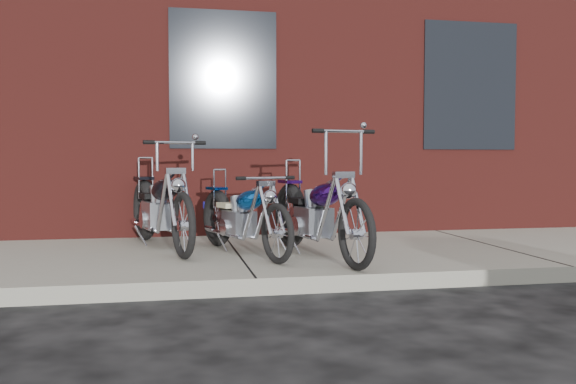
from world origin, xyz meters
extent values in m
plane|color=black|center=(0.00, 0.00, 0.00)|extent=(120.00, 120.00, 0.00)
cube|color=gray|center=(0.00, 1.50, 0.07)|extent=(22.00, 3.00, 0.15)
cube|color=#5C1D18|center=(0.00, 8.00, 4.00)|extent=(22.00, 10.00, 8.00)
torus|color=black|center=(0.68, 1.62, 0.52)|extent=(0.27, 0.75, 0.73)
torus|color=black|center=(0.97, 0.05, 0.48)|extent=(0.19, 0.66, 0.66)
cube|color=gray|center=(0.80, 0.98, 0.51)|extent=(0.35, 0.45, 0.31)
ellipsoid|color=#300C5B|center=(0.85, 0.70, 0.80)|extent=(0.36, 0.60, 0.31)
cube|color=black|center=(0.75, 1.24, 0.71)|extent=(0.29, 0.32, 0.06)
cylinder|color=silver|center=(0.94, 0.18, 0.75)|extent=(0.09, 0.30, 0.55)
cylinder|color=silver|center=(0.92, 0.30, 1.42)|extent=(0.56, 0.13, 0.03)
cylinder|color=silver|center=(0.69, 1.54, 0.90)|extent=(0.03, 0.03, 0.49)
cylinder|color=silver|center=(0.88, 1.22, 0.37)|extent=(0.21, 0.91, 0.05)
torus|color=black|center=(-0.12, 1.89, 0.48)|extent=(0.33, 0.66, 0.65)
torus|color=black|center=(0.34, 0.55, 0.45)|extent=(0.25, 0.58, 0.59)
cube|color=gray|center=(0.07, 1.34, 0.47)|extent=(0.36, 0.43, 0.27)
ellipsoid|color=#0E52AF|center=(0.15, 1.10, 0.73)|extent=(0.39, 0.55, 0.28)
cube|color=beige|center=(-0.01, 1.57, 0.65)|extent=(0.29, 0.31, 0.05)
cylinder|color=silver|center=(0.31, 0.65, 0.68)|extent=(0.12, 0.26, 0.49)
cylinder|color=silver|center=(0.27, 0.76, 0.98)|extent=(0.48, 0.19, 0.03)
cylinder|color=silver|center=(-0.10, 1.83, 0.82)|extent=(0.03, 0.03, 0.44)
cylinder|color=silver|center=(0.11, 1.57, 0.35)|extent=(0.31, 0.79, 0.04)
torus|color=black|center=(-0.97, 2.58, 0.53)|extent=(0.34, 0.77, 0.75)
torus|color=black|center=(-0.54, 0.99, 0.49)|extent=(0.25, 0.68, 0.68)
cube|color=gray|center=(-0.80, 1.93, 0.52)|extent=(0.39, 0.48, 0.31)
ellipsoid|color=black|center=(-0.72, 1.65, 0.82)|extent=(0.42, 0.63, 0.32)
cube|color=black|center=(-0.87, 2.19, 0.73)|extent=(0.32, 0.35, 0.06)
cylinder|color=silver|center=(-0.57, 1.12, 0.77)|extent=(0.12, 0.30, 0.56)
cylinder|color=silver|center=(-0.61, 1.24, 1.33)|extent=(0.56, 0.18, 0.03)
cylinder|color=silver|center=(-0.95, 2.50, 0.93)|extent=(0.03, 0.03, 0.50)
cylinder|color=silver|center=(-0.74, 2.19, 0.38)|extent=(0.30, 0.92, 0.05)
camera|label=1|loc=(-0.72, -5.04, 1.15)|focal=38.00mm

